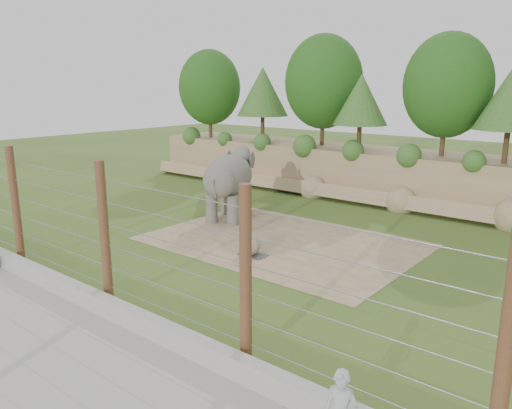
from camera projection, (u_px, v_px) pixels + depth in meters
The scene contains 9 objects.
ground at pixel (220, 260), 17.32m from camera, with size 90.00×90.00×0.00m, color #3E5A22.
back_embankment at pixel (396, 124), 25.60m from camera, with size 30.00×5.52×8.77m.
dirt_patch at pixel (282, 242), 19.28m from camera, with size 10.00×7.00×0.02m, color #8B7052.
drain_grate at pixel (253, 255), 17.70m from camera, with size 1.00×0.60×0.03m, color #262628.
elephant at pixel (229, 186), 22.21m from camera, with size 1.62×3.77×3.05m, color #68635D, non-canonical shape.
stone_ball at pixel (250, 244), 17.64m from camera, with size 0.79×0.79×0.79m, color gray.
retaining_wall at pixel (93, 300), 13.49m from camera, with size 26.00×0.35×0.50m, color #A8A59C.
walkway at pixel (21, 336), 12.04m from camera, with size 26.00×4.00×0.01m, color #A8A59C.
barrier_fence at pixel (104, 234), 13.46m from camera, with size 20.26×0.26×4.00m.
Camera 1 is at (11.31, -11.93, 5.92)m, focal length 35.00 mm.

